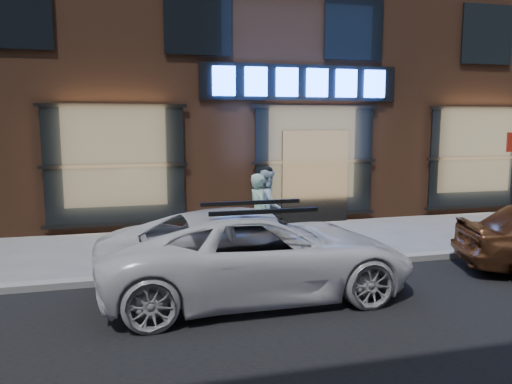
# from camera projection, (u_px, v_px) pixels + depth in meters

# --- Properties ---
(ground) EXTENTS (90.00, 90.00, 0.00)m
(ground) POSITION_uv_depth(u_px,v_px,m) (389.00, 262.00, 9.40)
(ground) COLOR slate
(ground) RESTS_ON ground
(curb) EXTENTS (60.00, 0.25, 0.12)m
(curb) POSITION_uv_depth(u_px,v_px,m) (389.00, 259.00, 9.40)
(curb) COLOR gray
(curb) RESTS_ON ground
(storefront_building) EXTENTS (30.20, 8.28, 10.30)m
(storefront_building) POSITION_uv_depth(u_px,v_px,m) (272.00, 44.00, 16.33)
(storefront_building) COLOR #54301E
(storefront_building) RESTS_ON ground
(man_bowtie) EXTENTS (0.46, 0.63, 1.59)m
(man_bowtie) POSITION_uv_depth(u_px,v_px,m) (259.00, 212.00, 10.17)
(man_bowtie) COLOR #A7DCC2
(man_bowtie) RESTS_ON ground
(man_cap) EXTENTS (0.78, 0.90, 1.59)m
(man_cap) POSITION_uv_depth(u_px,v_px,m) (268.00, 205.00, 11.12)
(man_cap) COLOR silver
(man_cap) RESTS_ON ground
(white_suv) EXTENTS (4.79, 2.28, 1.32)m
(white_suv) POSITION_uv_depth(u_px,v_px,m) (257.00, 253.00, 7.56)
(white_suv) COLOR silver
(white_suv) RESTS_ON ground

